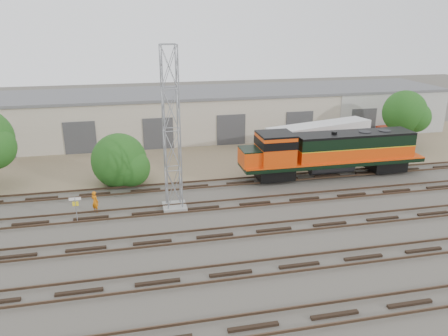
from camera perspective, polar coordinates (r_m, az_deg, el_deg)
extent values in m
plane|color=#47423A|center=(32.04, 4.82, -5.77)|extent=(140.00, 140.00, 0.00)
cube|color=#726047|center=(45.64, -0.67, 1.95)|extent=(80.00, 16.00, 0.02)
cube|color=black|center=(22.42, 14.25, -18.10)|extent=(80.00, 2.40, 0.14)
cube|color=#4C3828|center=(21.81, 15.18, -18.91)|extent=(80.00, 0.08, 0.14)
cube|color=#4C3828|center=(22.87, 13.42, -16.76)|extent=(80.00, 0.08, 0.14)
cube|color=black|center=(25.78, 9.79, -12.40)|extent=(80.00, 2.40, 0.14)
cube|color=#4C3828|center=(25.12, 10.45, -12.98)|extent=(80.00, 0.08, 0.14)
cube|color=#4C3828|center=(26.30, 9.19, -11.32)|extent=(80.00, 0.08, 0.14)
cube|color=black|center=(29.44, 6.53, -8.02)|extent=(80.00, 2.40, 0.14)
cube|color=#4C3828|center=(28.75, 7.02, -8.42)|extent=(80.00, 0.08, 0.14)
cube|color=#4C3828|center=(30.02, 6.09, -7.15)|extent=(80.00, 0.08, 0.14)
cube|color=black|center=(33.32, 4.07, -4.61)|extent=(80.00, 2.40, 0.14)
cube|color=#4C3828|center=(32.60, 4.44, -4.90)|extent=(80.00, 0.08, 0.14)
cube|color=#4C3828|center=(33.92, 3.72, -3.90)|extent=(80.00, 0.08, 0.14)
cube|color=black|center=(37.33, 2.14, -1.92)|extent=(80.00, 2.40, 0.14)
cube|color=#4C3828|center=(36.60, 2.43, -2.12)|extent=(80.00, 0.08, 0.14)
cube|color=#4C3828|center=(37.96, 1.86, -1.33)|extent=(80.00, 0.08, 0.14)
cube|color=#BAAE9B|center=(52.64, -2.46, 7.03)|extent=(58.00, 10.00, 5.00)
cube|color=#59595B|center=(52.16, -2.50, 9.88)|extent=(58.40, 10.40, 0.30)
cube|color=#999993|center=(56.18, 21.36, 6.51)|extent=(14.00, 0.10, 5.00)
cube|color=#333335|center=(47.44, -18.27, 3.76)|extent=(3.20, 0.12, 3.40)
cube|color=#333335|center=(47.24, -8.58, 4.45)|extent=(3.20, 0.12, 3.40)
cube|color=#333335|center=(48.38, 0.94, 5.00)|extent=(3.20, 0.12, 3.40)
cube|color=#333335|center=(50.77, 9.80, 5.40)|extent=(3.20, 0.12, 3.40)
cube|color=#333335|center=(54.25, 17.71, 5.64)|extent=(3.20, 0.12, 3.40)
cube|color=black|center=(37.92, 6.59, -0.58)|extent=(3.10, 2.32, 0.97)
cube|color=black|center=(42.47, 20.33, 0.48)|extent=(3.10, 2.32, 0.97)
cube|color=black|center=(39.70, 13.92, 0.87)|extent=(16.46, 2.91, 0.34)
cylinder|color=black|center=(39.89, 13.85, 0.05)|extent=(4.07, 1.07, 1.07)
cube|color=#D13C09|center=(40.37, 16.48, 2.06)|extent=(10.65, 2.52, 1.16)
cube|color=black|center=(40.08, 16.62, 3.51)|extent=(10.65, 2.52, 0.97)
cube|color=black|center=(39.94, 16.70, 4.32)|extent=(10.65, 2.52, 0.19)
cube|color=#D13C09|center=(37.28, 6.71, 2.44)|extent=(2.91, 2.91, 2.52)
cube|color=black|center=(36.93, 6.78, 4.43)|extent=(2.91, 2.91, 0.15)
cube|color=#D13C09|center=(36.80, 3.39, 1.37)|extent=(1.55, 2.32, 1.36)
cube|color=gray|center=(32.86, -6.48, -4.98)|extent=(1.73, 1.73, 0.20)
cylinder|color=gray|center=(31.42, -7.94, 5.18)|extent=(0.09, 0.09, 11.56)
cylinder|color=gray|center=(31.52, -6.01, 5.30)|extent=(0.09, 0.09, 11.56)
cylinder|color=gray|center=(30.40, -7.77, 4.72)|extent=(0.09, 0.09, 11.56)
cylinder|color=gray|center=(30.49, -5.78, 4.84)|extent=(0.09, 0.09, 11.56)
cylinder|color=gray|center=(31.49, -18.73, -5.27)|extent=(0.06, 0.06, 1.97)
cube|color=white|center=(31.17, -18.90, -3.84)|extent=(0.81, 0.08, 0.20)
cube|color=yellow|center=(31.30, -18.83, -4.45)|extent=(0.40, 0.06, 0.31)
imported|color=orange|center=(33.00, -16.50, -4.24)|extent=(0.70, 0.68, 1.61)
cube|color=silver|center=(44.48, 12.33, 4.17)|extent=(11.68, 5.34, 2.39)
cube|color=black|center=(47.94, 16.31, 2.54)|extent=(2.64, 2.70, 0.88)
cube|color=black|center=(41.64, 8.28, 0.87)|extent=(0.13, 0.13, 1.15)
cube|color=black|center=(43.01, 6.90, 1.52)|extent=(0.13, 0.13, 1.15)
cube|color=#163197|center=(55.88, 22.08, 4.51)|extent=(1.63, 1.53, 1.50)
cube|color=maroon|center=(54.72, 20.20, 4.40)|extent=(1.69, 1.60, 1.40)
cylinder|color=#382619|center=(38.33, -13.33, -1.65)|extent=(0.32, 0.32, 0.42)
sphere|color=#164E17|center=(37.74, -13.54, 0.95)|extent=(4.62, 4.62, 4.62)
sphere|color=#164E17|center=(37.20, -12.07, 0.05)|extent=(3.23, 3.23, 3.23)
cylinder|color=#382619|center=(51.34, 22.12, 3.78)|extent=(0.26, 0.26, 2.29)
sphere|color=#164E17|center=(50.76, 22.51, 6.77)|extent=(4.59, 4.59, 4.59)
sphere|color=#164E17|center=(50.83, 23.73, 6.10)|extent=(3.21, 3.21, 3.21)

